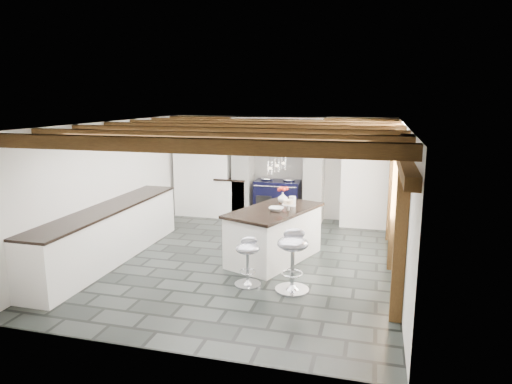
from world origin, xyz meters
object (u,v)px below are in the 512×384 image
(bar_stool_far, at_px, (248,256))
(range_cooker, at_px, (278,199))
(bar_stool_near, at_px, (292,253))
(kitchen_island, at_px, (275,234))

(bar_stool_far, bearing_deg, range_cooker, 74.85)
(range_cooker, distance_m, bar_stool_near, 3.88)
(bar_stool_near, xyz_separation_m, bar_stool_far, (-0.67, 0.03, -0.11))
(range_cooker, relative_size, kitchen_island, 0.50)
(kitchen_island, height_order, bar_stool_near, kitchen_island)
(kitchen_island, distance_m, bar_stool_near, 1.31)
(bar_stool_far, bearing_deg, bar_stool_near, -23.32)
(range_cooker, height_order, bar_stool_far, range_cooker)
(kitchen_island, bearing_deg, bar_stool_far, -76.15)
(range_cooker, relative_size, bar_stool_near, 1.11)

